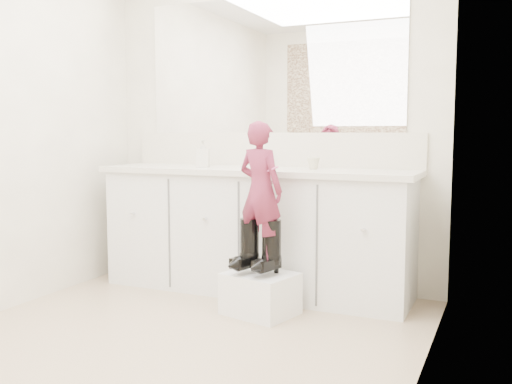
% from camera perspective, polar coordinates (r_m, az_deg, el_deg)
% --- Properties ---
extents(floor, '(3.00, 3.00, 0.00)m').
position_cam_1_polar(floor, '(3.17, -9.47, -15.20)').
color(floor, '#9A8164').
rests_on(floor, ground).
extents(wall_back, '(2.60, 0.00, 2.60)m').
position_cam_1_polar(wall_back, '(4.29, 1.46, 6.76)').
color(wall_back, beige).
rests_on(wall_back, floor).
extents(wall_right, '(0.00, 3.00, 3.00)m').
position_cam_1_polar(wall_right, '(2.48, 16.12, 7.11)').
color(wall_right, beige).
rests_on(wall_right, floor).
extents(vanity_cabinet, '(2.20, 0.55, 0.85)m').
position_cam_1_polar(vanity_cabinet, '(4.10, -0.05, -4.10)').
color(vanity_cabinet, silver).
rests_on(vanity_cabinet, floor).
extents(countertop, '(2.28, 0.58, 0.04)m').
position_cam_1_polar(countertop, '(4.03, -0.14, 2.11)').
color(countertop, beige).
rests_on(countertop, vanity_cabinet).
extents(backsplash, '(2.28, 0.03, 0.25)m').
position_cam_1_polar(backsplash, '(4.27, 1.38, 4.28)').
color(backsplash, beige).
rests_on(backsplash, countertop).
extents(mirror, '(2.00, 0.02, 1.00)m').
position_cam_1_polar(mirror, '(4.30, 1.42, 12.62)').
color(mirror, white).
rests_on(mirror, wall_back).
extents(faucet, '(0.08, 0.08, 0.10)m').
position_cam_1_polar(faucet, '(4.18, 0.79, 3.21)').
color(faucet, silver).
rests_on(faucet, countertop).
extents(cup, '(0.11, 0.11, 0.08)m').
position_cam_1_polar(cup, '(3.94, 5.76, 2.89)').
color(cup, beige).
rests_on(cup, countertop).
extents(soap_bottle, '(0.11, 0.12, 0.20)m').
position_cam_1_polar(soap_bottle, '(4.17, -5.32, 3.85)').
color(soap_bottle, beige).
rests_on(soap_bottle, countertop).
extents(step_stool, '(0.48, 0.43, 0.26)m').
position_cam_1_polar(step_stool, '(3.64, 0.44, -10.12)').
color(step_stool, white).
rests_on(step_stool, floor).
extents(boot_left, '(0.18, 0.25, 0.34)m').
position_cam_1_polar(boot_left, '(3.60, -0.65, -5.36)').
color(boot_left, black).
rests_on(boot_left, step_stool).
extents(boot_right, '(0.18, 0.25, 0.34)m').
position_cam_1_polar(boot_right, '(3.54, 1.56, -5.55)').
color(boot_right, black).
rests_on(boot_right, step_stool).
extents(toddler, '(0.35, 0.27, 0.85)m').
position_cam_1_polar(toddler, '(3.52, 0.45, 0.18)').
color(toddler, '#B03659').
rests_on(toddler, step_stool).
extents(toothbrush, '(0.13, 0.04, 0.06)m').
position_cam_1_polar(toothbrush, '(3.45, 1.32, 2.17)').
color(toothbrush, '#D85494').
rests_on(toothbrush, toddler).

